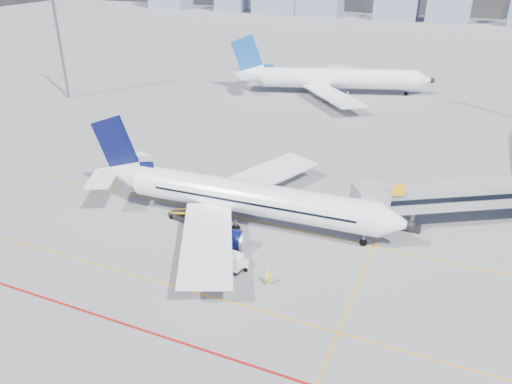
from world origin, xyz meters
TOP-DOWN VIEW (x-y plane):
  - ground at (0.00, 0.00)m, footprint 420.00×420.00m
  - apron_markings at (-0.58, -3.91)m, footprint 90.00×35.12m
  - jet_bridge at (23.51, 16.91)m, footprint 23.55×15.78m
  - floodlight_mast_nw at (-55.00, 40.00)m, footprint 3.20×0.61m
  - main_aircraft at (-1.01, 7.01)m, footprint 37.07×32.28m
  - second_aircraft at (-6.69, 64.01)m, footprint 40.81×34.78m
  - baggage_tug at (2.80, -1.15)m, footprint 2.13×1.67m
  - cargo_dolly at (1.90, -1.54)m, footprint 3.46×1.87m
  - belt_loader at (-6.53, 4.92)m, footprint 5.58×2.33m
  - ramp_worker at (6.46, -2.45)m, footprint 0.57×0.70m

SIDE VIEW (x-z plane):
  - ground at x=0.00m, z-range 0.00..0.00m
  - apron_markings at x=-0.58m, z-range 0.00..0.01m
  - belt_loader at x=-6.53m, z-range -0.54..1.70m
  - baggage_tug at x=2.80m, z-range -0.03..1.29m
  - ramp_worker at x=6.46m, z-range 0.00..1.66m
  - cargo_dolly at x=1.90m, z-range 0.09..1.90m
  - second_aircraft at x=-6.69m, z-range -2.90..9.34m
  - main_aircraft at x=-1.01m, z-range -2.22..8.67m
  - jet_bridge at x=23.51m, z-range 0.59..6.89m
  - floodlight_mast_nw at x=-55.00m, z-range 0.86..26.31m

